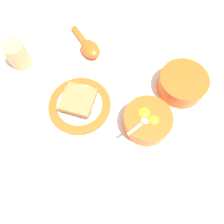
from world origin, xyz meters
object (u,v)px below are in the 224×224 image
(toast_sandwich, at_px, (78,100))
(congee_bowl, at_px, (182,83))
(drinking_cup, at_px, (17,54))
(egg_bowl, at_px, (147,121))
(toast_plate, at_px, (79,105))
(soup_spoon, at_px, (89,47))

(toast_sandwich, height_order, congee_bowl, congee_bowl)
(drinking_cup, bearing_deg, egg_bowl, -5.46)
(egg_bowl, relative_size, toast_sandwich, 1.29)
(congee_bowl, distance_m, drinking_cup, 0.50)
(toast_plate, distance_m, toast_sandwich, 0.03)
(toast_plate, relative_size, toast_sandwich, 1.67)
(egg_bowl, height_order, toast_plate, egg_bowl)
(egg_bowl, bearing_deg, toast_plate, -173.45)
(egg_bowl, xyz_separation_m, drinking_cup, (-0.43, 0.04, 0.01))
(congee_bowl, bearing_deg, toast_sandwich, -146.20)
(drinking_cup, bearing_deg, congee_bowl, 12.62)
(egg_bowl, height_order, congee_bowl, egg_bowl)
(soup_spoon, bearing_deg, toast_sandwich, -72.74)
(toast_plate, height_order, drinking_cup, drinking_cup)
(egg_bowl, xyz_separation_m, soup_spoon, (-0.26, 0.17, -0.01))
(congee_bowl, bearing_deg, drinking_cup, -167.38)
(egg_bowl, distance_m, toast_plate, 0.20)
(congee_bowl, xyz_separation_m, drinking_cup, (-0.49, -0.11, 0.01))
(toast_sandwich, height_order, drinking_cup, drinking_cup)
(congee_bowl, bearing_deg, soup_spoon, 176.59)
(toast_plate, distance_m, drinking_cup, 0.25)
(toast_plate, relative_size, drinking_cup, 2.14)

